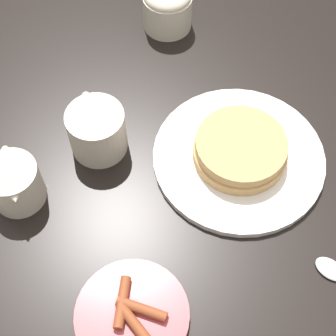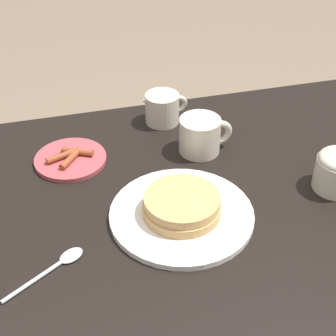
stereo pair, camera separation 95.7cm
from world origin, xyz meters
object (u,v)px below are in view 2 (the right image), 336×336
Objects in this scene: pancake_plate at (182,210)px; coffee_mug at (201,135)px; side_plate_bacon at (70,159)px; spoon at (58,264)px; creamer_pitcher at (162,108)px.

coffee_mug reaches higher than pancake_plate.
side_plate_bacon is 1.29× the size of coffee_mug.
side_plate_bacon is 0.29m from coffee_mug.
spoon is at bearing -165.00° from pancake_plate.
coffee_mug is 0.15m from creamer_pitcher.
side_plate_bacon is 1.06× the size of spoon.
creamer_pitcher reaches higher than coffee_mug.
pancake_plate reaches higher than spoon.
pancake_plate is 2.27× the size of coffee_mug.
spoon is at bearing -141.92° from coffee_mug.
pancake_plate is at bearing -51.99° from side_plate_bacon.
creamer_pitcher is at bearing 81.78° from pancake_plate.
coffee_mug is 0.82× the size of spoon.
side_plate_bacon is at bearing 79.82° from spoon.
spoon is (-0.24, -0.06, -0.01)m from pancake_plate.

